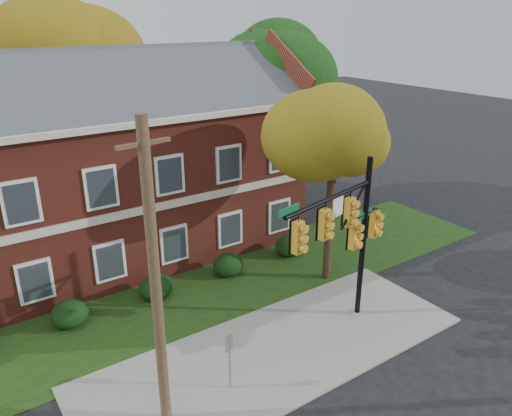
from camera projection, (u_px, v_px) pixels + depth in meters
ground at (295, 368)px, 16.73m from camera, size 120.00×120.00×0.00m
sidewalk at (277, 351)px, 17.49m from camera, size 14.00×5.00×0.08m
grass_strip at (207, 291)px, 21.33m from camera, size 30.00×6.00×0.04m
apartment_building at (102, 155)px, 23.04m from camera, size 18.80×8.80×9.74m
hedge_left at (70, 314)px, 18.79m from camera, size 1.40×1.26×1.05m
hedge_center at (156, 287)px, 20.63m from camera, size 1.40×1.26×1.05m
hedge_right at (228, 265)px, 22.48m from camera, size 1.40×1.26×1.05m
hedge_far_right at (289, 246)px, 24.32m from camera, size 1.40×1.26×1.05m
tree_near_right at (341, 131)px, 20.03m from camera, size 4.50×4.25×8.58m
tree_right_rear at (286, 69)px, 28.52m from camera, size 6.30×5.95×10.62m
tree_far_rear at (73, 56)px, 28.37m from camera, size 6.84×6.46×11.52m
traffic_signal at (347, 231)px, 17.43m from camera, size 5.67×1.40×6.44m
utility_pole at (155, 284)px, 12.91m from camera, size 1.40×0.33×8.98m
sign_post at (230, 353)px, 15.27m from camera, size 0.30×0.10×2.05m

